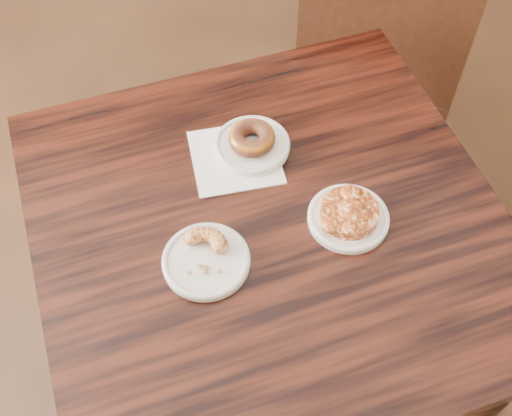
{
  "coord_description": "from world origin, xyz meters",
  "views": [
    {
      "loc": [
        -0.05,
        -0.93,
        1.74
      ],
      "look_at": [
        -0.03,
        -0.26,
        0.8
      ],
      "focal_mm": 45.0,
      "sensor_mm": 36.0,
      "label": 1
    }
  ],
  "objects_px": {
    "glazed_donut": "(252,138)",
    "cruller_fragment": "(206,255)",
    "chair_far": "(376,53)",
    "apple_fritter": "(350,211)",
    "cafe_table": "(267,311)"
  },
  "relations": [
    {
      "from": "cafe_table",
      "to": "apple_fritter",
      "type": "height_order",
      "value": "apple_fritter"
    },
    {
      "from": "cafe_table",
      "to": "apple_fritter",
      "type": "xyz_separation_m",
      "value": [
        0.14,
        0.0,
        0.4
      ]
    },
    {
      "from": "chair_far",
      "to": "apple_fritter",
      "type": "height_order",
      "value": "chair_far"
    },
    {
      "from": "cruller_fragment",
      "to": "apple_fritter",
      "type": "bearing_deg",
      "value": 18.38
    },
    {
      "from": "chair_far",
      "to": "cruller_fragment",
      "type": "bearing_deg",
      "value": 74.44
    },
    {
      "from": "chair_far",
      "to": "glazed_donut",
      "type": "distance_m",
      "value": 0.8
    },
    {
      "from": "glazed_donut",
      "to": "cruller_fragment",
      "type": "xyz_separation_m",
      "value": [
        -0.09,
        -0.27,
        -0.01
      ]
    },
    {
      "from": "cafe_table",
      "to": "glazed_donut",
      "type": "distance_m",
      "value": 0.45
    },
    {
      "from": "cafe_table",
      "to": "cruller_fragment",
      "type": "xyz_separation_m",
      "value": [
        -0.12,
        -0.09,
        0.4
      ]
    },
    {
      "from": "glazed_donut",
      "to": "cruller_fragment",
      "type": "relative_size",
      "value": 0.93
    },
    {
      "from": "cafe_table",
      "to": "cruller_fragment",
      "type": "height_order",
      "value": "cruller_fragment"
    },
    {
      "from": "apple_fritter",
      "to": "cruller_fragment",
      "type": "height_order",
      "value": "apple_fritter"
    },
    {
      "from": "apple_fritter",
      "to": "cruller_fragment",
      "type": "relative_size",
      "value": 1.43
    },
    {
      "from": "cafe_table",
      "to": "glazed_donut",
      "type": "bearing_deg",
      "value": 81.81
    },
    {
      "from": "glazed_donut",
      "to": "apple_fritter",
      "type": "distance_m",
      "value": 0.25
    }
  ]
}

